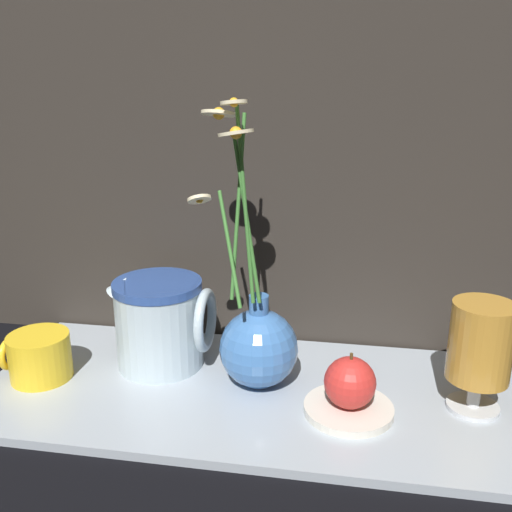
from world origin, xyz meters
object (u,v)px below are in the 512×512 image
at_px(orange_fruit, 350,383).
at_px(yellow_mug, 39,356).
at_px(tea_glass, 480,344).
at_px(vase_with_flowers, 255,341).
at_px(ceramic_pitcher, 161,320).

bearing_deg(orange_fruit, yellow_mug, 177.75).
bearing_deg(tea_glass, vase_with_flowers, 177.59).
bearing_deg(ceramic_pitcher, yellow_mug, -157.06).
bearing_deg(ceramic_pitcher, vase_with_flowers, -12.85).
bearing_deg(yellow_mug, ceramic_pitcher, 22.94).
bearing_deg(yellow_mug, tea_glass, 2.13).
distance_m(yellow_mug, orange_fruit, 0.44).
distance_m(ceramic_pitcher, tea_glass, 0.44).
height_order(yellow_mug, orange_fruit, orange_fruit).
bearing_deg(yellow_mug, vase_with_flowers, 6.40).
distance_m(vase_with_flowers, tea_glass, 0.29).
relative_size(yellow_mug, orange_fruit, 1.30).
distance_m(yellow_mug, ceramic_pitcher, 0.18).
xyz_separation_m(vase_with_flowers, tea_glass, (0.29, -0.01, 0.02)).
distance_m(yellow_mug, tea_glass, 0.60).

